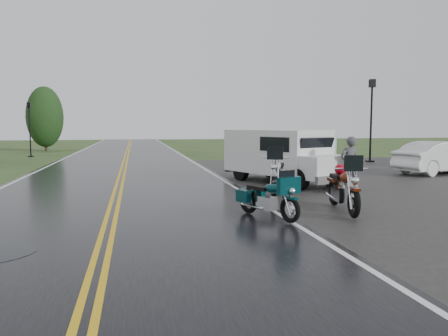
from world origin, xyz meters
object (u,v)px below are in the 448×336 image
at_px(motorcycle_red, 354,190).
at_px(van_white, 300,160).
at_px(sedan_white, 439,158).
at_px(motorcycle_silver, 274,175).
at_px(lamp_post_far_right, 371,121).
at_px(motorcycle_teal, 290,200).
at_px(lamp_post_far_left, 30,130).
at_px(person_at_van, 349,165).

height_order(motorcycle_red, van_white, van_white).
height_order(van_white, sedan_white, van_white).
xyz_separation_m(van_white, sedan_white, (7.65, 3.31, -0.29)).
relative_size(motorcycle_silver, sedan_white, 0.58).
bearing_deg(lamp_post_far_right, motorcycle_red, -121.23).
xyz_separation_m(motorcycle_red, lamp_post_far_right, (8.56, 14.13, 1.70)).
distance_m(van_white, sedan_white, 8.34).
height_order(motorcycle_teal, lamp_post_far_left, lamp_post_far_left).
distance_m(motorcycle_teal, van_white, 5.09).
xyz_separation_m(motorcycle_red, motorcycle_teal, (-1.53, -0.15, -0.13)).
relative_size(person_at_van, lamp_post_far_right, 0.36).
height_order(motorcycle_silver, van_white, van_white).
bearing_deg(motorcycle_red, motorcycle_silver, 119.79).
bearing_deg(person_at_van, motorcycle_teal, 43.96).
relative_size(van_white, person_at_van, 2.92).
distance_m(sedan_white, lamp_post_far_left, 24.72).
height_order(motorcycle_red, motorcycle_teal, motorcycle_red).
relative_size(motorcycle_red, motorcycle_teal, 1.23).
bearing_deg(van_white, lamp_post_far_left, 99.17).
bearing_deg(motorcycle_red, person_at_van, 75.07).
bearing_deg(lamp_post_far_right, motorcycle_teal, -125.26).
relative_size(motorcycle_red, van_white, 0.46).
xyz_separation_m(van_white, lamp_post_far_left, (-12.05, 18.20, 0.85)).
distance_m(motorcycle_teal, lamp_post_far_right, 17.58).
bearing_deg(sedan_white, lamp_post_far_right, -18.50).
height_order(van_white, person_at_van, van_white).
bearing_deg(van_white, motorcycle_silver, -153.53).
distance_m(motorcycle_red, van_white, 4.54).
relative_size(motorcycle_silver, person_at_van, 1.42).
bearing_deg(sedan_white, van_white, 98.54).
relative_size(motorcycle_teal, lamp_post_far_right, 0.39).
bearing_deg(person_at_van, lamp_post_far_left, -60.07).
bearing_deg(motorcycle_silver, sedan_white, 51.90).
distance_m(motorcycle_silver, sedan_white, 10.40).
bearing_deg(lamp_post_far_left, sedan_white, -37.08).
bearing_deg(motorcycle_red, lamp_post_far_left, 128.21).
bearing_deg(lamp_post_far_right, person_at_van, -123.05).
relative_size(van_white, lamp_post_far_right, 1.06).
relative_size(lamp_post_far_left, lamp_post_far_right, 0.77).
xyz_separation_m(motorcycle_teal, van_white, (2.04, 4.65, 0.43)).
distance_m(motorcycle_red, lamp_post_far_left, 25.49).
xyz_separation_m(motorcycle_silver, lamp_post_far_right, (9.48, 11.38, 1.66)).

